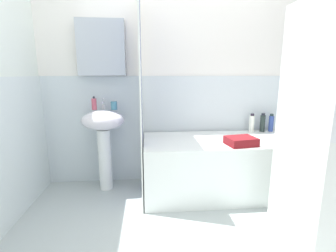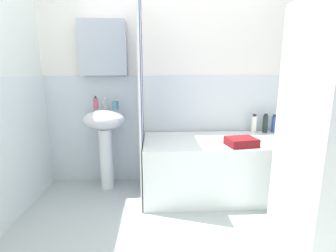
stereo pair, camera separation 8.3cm
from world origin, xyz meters
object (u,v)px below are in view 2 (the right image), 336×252
toothbrush_cup (115,105)px  body_wash_bottle (265,124)px  soap_dispenser (96,104)px  bathtub (220,166)px  lotion_bottle (274,124)px  towel_folded (241,142)px  conditioner_bottle (254,124)px  sink (105,132)px

toothbrush_cup → body_wash_bottle: (1.66, 0.04, -0.22)m
soap_dispenser → bathtub: soap_dispenser is taller
lotion_bottle → body_wash_bottle: (-0.11, -0.01, 0.01)m
towel_folded → bathtub: bearing=118.5°
body_wash_bottle → conditioner_bottle: size_ratio=1.01×
body_wash_bottle → towel_folded: (-0.45, -0.51, -0.06)m
body_wash_bottle → conditioner_bottle: bearing=-178.4°
towel_folded → sink: bearing=163.0°
soap_dispenser → sink: bearing=-38.4°
bathtub → body_wash_bottle: (0.57, 0.28, 0.39)m
toothbrush_cup → lotion_bottle: toothbrush_cup is taller
body_wash_bottle → sink: bearing=-176.6°
lotion_bottle → conditioner_bottle: (-0.24, -0.01, 0.00)m
sink → toothbrush_cup: (0.11, 0.06, 0.27)m
sink → toothbrush_cup: toothbrush_cup is taller
lotion_bottle → bathtub: bearing=-156.9°
soap_dispenser → toothbrush_cup: 0.21m
bathtub → soap_dispenser: bearing=169.0°
soap_dispenser → bathtub: bearing=-11.0°
sink → towel_folded: bearing=-17.0°
toothbrush_cup → lotion_bottle: (1.77, 0.05, -0.23)m
bathtub → conditioner_bottle: (0.44, 0.28, 0.39)m
bathtub → lotion_bottle: lotion_bottle is taller
toothbrush_cup → bathtub: 1.27m
soap_dispenser → lotion_bottle: size_ratio=0.70×
toothbrush_cup → towel_folded: (1.21, -0.47, -0.29)m
toothbrush_cup → bathtub: bearing=-12.4°
sink → bathtub: sink is taller
soap_dispenser → conditioner_bottle: 1.75m
toothbrush_cup → soap_dispenser: bearing=176.5°
sink → towel_folded: 1.38m
sink → body_wash_bottle: 1.77m
soap_dispenser → towel_folded: (1.41, -0.48, -0.31)m
bathtub → towel_folded: 0.41m
toothbrush_cup → towel_folded: toothbrush_cup is taller
towel_folded → soap_dispenser: bearing=161.3°
towel_folded → lotion_bottle: bearing=42.9°
toothbrush_cup → conditioner_bottle: 1.54m
sink → lotion_bottle: size_ratio=4.23×
lotion_bottle → body_wash_bottle: 0.11m
conditioner_bottle → bathtub: bearing=-147.8°
soap_dispenser → towel_folded: bearing=-18.7°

